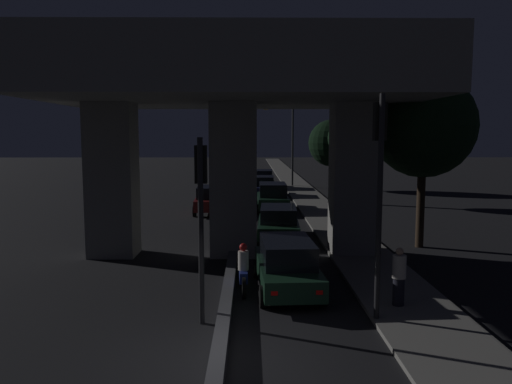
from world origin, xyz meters
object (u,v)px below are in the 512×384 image
car_dark_green_lead (287,264)px  pedestrian_on_sidewalk (399,277)px  car_dark_green_second (278,222)px  car_dark_green_third (273,197)px  motorcycle_blue_filtering_near (243,272)px  car_dark_red_lead_oncoming (211,199)px  car_dark_blue_second_oncoming (222,186)px  street_lamp (288,138)px  traffic_light_right_of_median (379,170)px  traffic_light_left_of_median (201,197)px  car_dark_blue_fourth (264,186)px  car_silver_fifth (264,179)px

car_dark_green_lead → pedestrian_on_sidewalk: 3.40m
car_dark_green_second → car_dark_green_third: (0.12, 8.70, 0.10)m
motorcycle_blue_filtering_near → pedestrian_on_sidewalk: size_ratio=1.14×
car_dark_red_lead_oncoming → car_dark_blue_second_oncoming: (0.17, 9.03, -0.11)m
car_dark_green_second → street_lamp: bearing=-2.8°
traffic_light_right_of_median → car_dark_red_lead_oncoming: traffic_light_right_of_median is taller
street_lamp → car_dark_green_third: street_lamp is taller
traffic_light_right_of_median → pedestrian_on_sidewalk: (0.85, 0.89, -3.00)m
car_dark_green_lead → pedestrian_on_sidewalk: (2.96, -1.68, 0.08)m
traffic_light_left_of_median → car_dark_blue_fourth: size_ratio=1.14×
car_dark_blue_second_oncoming → pedestrian_on_sidewalk: bearing=11.7°
car_dark_blue_second_oncoming → car_dark_green_third: bearing=22.3°
car_dark_green_second → car_dark_red_lead_oncoming: (-3.74, 7.90, 0.06)m
car_dark_red_lead_oncoming → car_dark_blue_second_oncoming: 9.03m
motorcycle_blue_filtering_near → car_dark_green_second: bearing=-13.3°
car_dark_green_lead → pedestrian_on_sidewalk: bearing=-122.5°
traffic_light_right_of_median → car_silver_fifth: size_ratio=1.29×
street_lamp → car_dark_green_third: (-2.07, -15.06, -3.61)m
pedestrian_on_sidewalk → car_dark_red_lead_oncoming: bearing=110.7°
car_silver_fifth → motorcycle_blue_filtering_near: 29.85m
car_dark_green_second → car_dark_blue_fourth: car_dark_blue_fourth is taller
traffic_light_left_of_median → car_silver_fifth: 32.45m
car_dark_green_second → traffic_light_right_of_median: bearing=-166.8°
traffic_light_left_of_median → traffic_light_right_of_median: traffic_light_right_of_median is taller
car_dark_green_second → car_dark_blue_fourth: size_ratio=1.06×
traffic_light_left_of_median → motorcycle_blue_filtering_near: (1.02, 2.45, -2.59)m
pedestrian_on_sidewalk → motorcycle_blue_filtering_near: bearing=159.9°
street_lamp → car_silver_fifth: size_ratio=1.67×
traffic_light_right_of_median → motorcycle_blue_filtering_near: bearing=144.4°
car_dark_green_third → car_dark_blue_second_oncoming: car_dark_green_third is taller
traffic_light_left_of_median → car_dark_green_lead: traffic_light_left_of_median is taller
car_dark_green_third → car_dark_blue_second_oncoming: bearing=24.1°
car_dark_green_lead → car_dark_blue_fourth: 24.18m
traffic_light_right_of_median → car_dark_blue_fourth: 27.02m
traffic_light_left_of_median → street_lamp: (4.71, 34.04, 1.29)m
car_dark_blue_fourth → motorcycle_blue_filtering_near: size_ratio=2.25×
car_dark_green_lead → motorcycle_blue_filtering_near: car_dark_green_lead is taller
traffic_light_right_of_median → car_silver_fifth: 32.49m
car_dark_blue_second_oncoming → pedestrian_on_sidewalk: pedestrian_on_sidewalk is taller
car_dark_blue_fourth → car_dark_green_lead: bearing=-177.8°
car_silver_fifth → car_dark_blue_second_oncoming: (-3.49, -5.05, -0.12)m
car_dark_green_lead → pedestrian_on_sidewalk: size_ratio=2.80×
pedestrian_on_sidewalk → street_lamp: bearing=91.0°
car_dark_green_second → pedestrian_on_sidewalk: pedestrian_on_sidewalk is taller
car_dark_green_lead → motorcycle_blue_filtering_near: bearing=92.0°
car_silver_fifth → car_dark_blue_second_oncoming: car_silver_fifth is taller
car_dark_green_third → car_dark_blue_fourth: (-0.35, 7.76, -0.09)m
traffic_light_right_of_median → car_dark_blue_second_oncoming: (-5.52, 27.24, -3.16)m
traffic_light_right_of_median → car_dark_green_second: 10.94m
traffic_light_left_of_median → car_dark_blue_second_oncoming: traffic_light_left_of_median is taller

